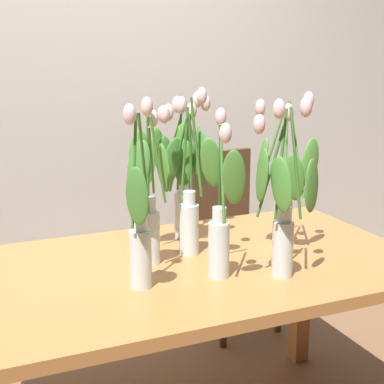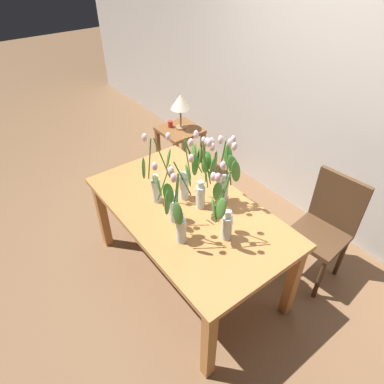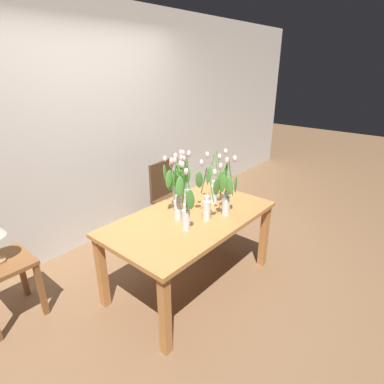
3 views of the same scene
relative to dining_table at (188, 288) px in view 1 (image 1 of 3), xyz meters
The scene contains 10 objects.
room_wall_rear 1.65m from the dining_table, 90.00° to the left, with size 9.00×0.10×2.70m, color beige.
dining_table is the anchor object (origin of this frame).
tulip_vase_0 0.37m from the dining_table, 149.31° to the right, with size 0.15×0.24×0.57m.
tulip_vase_1 0.32m from the dining_table, 71.60° to the right, with size 0.13×0.27×0.53m.
tulip_vase_2 0.48m from the dining_table, ahead, with size 0.21×0.17×0.57m.
tulip_vase_3 0.45m from the dining_table, 47.22° to the right, with size 0.21×0.14×0.57m.
tulip_vase_4 0.44m from the dining_table, 69.21° to the left, with size 0.24×0.22×0.56m.
tulip_vase_5 0.35m from the dining_table, 70.04° to the left, with size 0.18×0.16×0.58m.
tulip_vase_6 0.33m from the dining_table, 137.50° to the left, with size 0.14×0.18×0.55m.
dining_chair 1.09m from the dining_table, 56.07° to the left, with size 0.44×0.44×0.93m.
Camera 1 is at (-0.71, -1.68, 1.44)m, focal length 53.28 mm.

